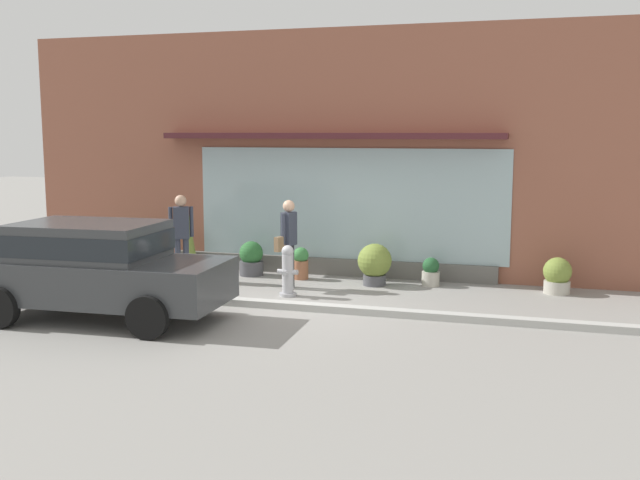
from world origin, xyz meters
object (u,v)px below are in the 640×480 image
Objects in this scene: potted_plant_near_hydrant at (431,272)px; potted_plant_trailing_edge at (190,243)px; potted_plant_low_front at (129,251)px; potted_plant_by_entrance at (557,276)px; pedestrian_with_handbag at (288,237)px; potted_plant_window_right at (375,263)px; parked_car_dark_gray at (96,265)px; fire_hydrant at (288,271)px; potted_plant_corner_tall at (251,259)px; potted_plant_doorstep at (301,263)px; pedestrian_passerby at (181,230)px.

potted_plant_trailing_edge is (-5.30, 0.19, 0.32)m from potted_plant_near_hydrant.
potted_plant_by_entrance is at bearing 0.90° from potted_plant_low_front.
potted_plant_window_right is (1.54, 0.75, -0.55)m from pedestrian_with_handbag.
parked_car_dark_gray is 6.38m from potted_plant_near_hydrant.
fire_hydrant is 4.48m from potted_plant_low_front.
potted_plant_by_entrance is at bearing -0.24° from potted_plant_corner_tall.
potted_plant_doorstep is at bearing -178.28° from potted_plant_near_hydrant.
fire_hydrant is 0.54× the size of pedestrian_passerby.
pedestrian_with_handbag is 0.41× the size of parked_car_dark_gray.
potted_plant_doorstep reaches higher than potted_plant_near_hydrant.
fire_hydrant is 0.88m from pedestrian_with_handbag.
potted_plant_corner_tall reaches higher than potted_plant_near_hydrant.
potted_plant_corner_tall is (-6.16, 0.03, 0.01)m from potted_plant_by_entrance.
potted_plant_trailing_edge reaches higher than potted_plant_by_entrance.
potted_plant_by_entrance is (4.76, 1.65, -0.12)m from fire_hydrant.
pedestrian_with_handbag reaches higher than parked_car_dark_gray.
potted_plant_window_right is at bearing -1.02° from potted_plant_low_front.
pedestrian_with_handbag is 5.12m from potted_plant_by_entrance.
potted_plant_near_hydrant is (2.39, 1.67, -0.19)m from fire_hydrant.
potted_plant_corner_tall is (1.14, 0.91, -0.68)m from pedestrian_passerby.
potted_plant_trailing_edge reaches higher than potted_plant_window_right.
fire_hydrant is 2.71m from pedestrian_passerby.
potted_plant_by_entrance reaches higher than potted_plant_near_hydrant.
pedestrian_passerby is 2.11× the size of potted_plant_window_right.
potted_plant_doorstep is 3.95m from potted_plant_low_front.
fire_hydrant is 3.49m from parked_car_dark_gray.
fire_hydrant is 0.55× the size of pedestrian_with_handbag.
potted_plant_doorstep is 2.66m from potted_plant_near_hydrant.
potted_plant_low_front is 6.61m from potted_plant_near_hydrant.
potted_plant_window_right reaches higher than potted_plant_corner_tall.
parked_car_dark_gray reaches higher than potted_plant_near_hydrant.
potted_plant_low_front is at bearing -53.25° from pedestrian_passerby.
potted_plant_low_front is at bearing -178.59° from potted_plant_near_hydrant.
potted_plant_corner_tall is at bearing -6.97° from potted_plant_trailing_edge.
pedestrian_with_handbag is 3.03× the size of potted_plant_near_hydrant.
fire_hydrant is 1.14× the size of potted_plant_window_right.
potted_plant_near_hydrant is 0.78× the size of potted_plant_corner_tall.
pedestrian_with_handbag is at bearing 148.40° from pedestrian_passerby.
potted_plant_by_entrance is 6.16m from potted_plant_corner_tall.
potted_plant_low_front reaches higher than potted_plant_near_hydrant.
pedestrian_with_handbag is at bearing 53.39° from parked_car_dark_gray.
parked_car_dark_gray is at bearing -133.27° from potted_plant_window_right.
pedestrian_with_handbag reaches higher than potted_plant_trailing_edge.
potted_plant_window_right reaches higher than potted_plant_doorstep.
potted_plant_by_entrance is (7.14, 4.17, -0.55)m from parked_car_dark_gray.
potted_plant_by_entrance is at bearing 0.67° from potted_plant_doorstep.
pedestrian_passerby is at bearing -141.29° from potted_plant_corner_tall.
pedestrian_with_handbag is 1.40× the size of potted_plant_trailing_edge.
potted_plant_window_right is (1.32, 1.41, -0.02)m from fire_hydrant.
potted_plant_doorstep is (-0.05, 0.93, -0.65)m from pedestrian_with_handbag.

